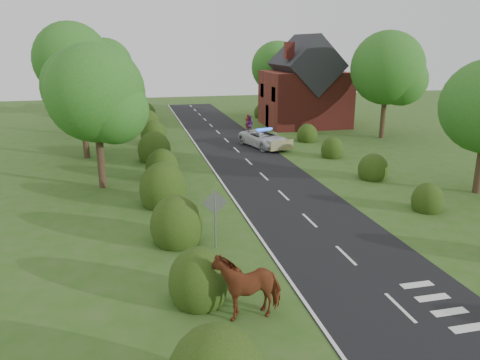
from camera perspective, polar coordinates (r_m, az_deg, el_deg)
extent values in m
plane|color=#2E5B17|center=(19.66, 12.78, -9.00)|extent=(120.00, 120.00, 0.00)
cube|color=black|center=(32.97, 1.49, 1.82)|extent=(6.00, 70.00, 0.02)
cube|color=white|center=(16.59, 18.93, -14.48)|extent=(0.12, 1.80, 0.01)
cube|color=white|center=(19.65, 12.78, -8.93)|extent=(0.12, 1.80, 0.01)
cube|color=white|center=(23.00, 8.48, -4.88)|extent=(0.12, 1.80, 0.01)
cube|color=white|center=(26.53, 5.33, -1.85)|extent=(0.12, 1.80, 0.01)
cube|color=white|center=(30.18, 2.93, 0.45)|extent=(0.12, 1.80, 0.01)
cube|color=white|center=(33.91, 1.06, 2.26)|extent=(0.12, 1.80, 0.01)
cube|color=white|center=(37.69, -0.44, 3.70)|extent=(0.12, 1.80, 0.01)
cube|color=white|center=(41.51, -1.67, 4.88)|extent=(0.12, 1.80, 0.01)
cube|color=white|center=(45.37, -2.70, 5.85)|extent=(0.12, 1.80, 0.01)
cube|color=white|center=(49.25, -3.56, 6.67)|extent=(0.12, 1.80, 0.01)
cube|color=white|center=(53.14, -4.31, 7.37)|extent=(0.12, 1.80, 0.01)
cube|color=white|center=(57.05, -4.95, 7.98)|extent=(0.12, 1.80, 0.01)
cube|color=white|center=(60.97, -5.51, 8.50)|extent=(0.12, 1.80, 0.01)
cube|color=white|center=(64.91, -6.01, 8.96)|extent=(0.12, 1.80, 0.01)
cube|color=white|center=(32.37, -3.48, 1.55)|extent=(0.12, 70.00, 0.01)
cube|color=white|center=(16.33, 26.13, -15.88)|extent=(1.20, 0.35, 0.01)
cube|color=white|center=(16.92, 24.19, -14.45)|extent=(1.20, 0.35, 0.01)
cube|color=white|center=(17.53, 22.40, -13.11)|extent=(1.20, 0.35, 0.01)
cube|color=white|center=(18.16, 20.76, -11.85)|extent=(1.20, 0.35, 0.01)
ellipsoid|color=#1B370D|center=(15.93, -5.08, -12.32)|extent=(2.00, 2.10, 2.40)
ellipsoid|color=#1B370D|center=(20.38, -7.70, -5.52)|extent=(2.30, 2.41, 2.70)
ellipsoid|color=#1B370D|center=(25.04, -9.33, -1.20)|extent=(2.50, 2.62, 3.00)
ellipsoid|color=#1B370D|center=(29.89, -9.46, 1.41)|extent=(2.10, 2.20, 2.50)
ellipsoid|color=#1B370D|center=(34.72, -10.40, 3.59)|extent=(2.40, 2.52, 2.80)
ellipsoid|color=#1B370D|center=(40.61, -10.46, 5.35)|extent=(2.20, 2.31, 2.60)
ellipsoid|color=#1B370D|center=(46.51, -11.12, 6.72)|extent=(2.30, 2.41, 2.70)
ellipsoid|color=#1B370D|center=(52.42, -11.53, 7.79)|extent=(2.40, 2.52, 2.80)
ellipsoid|color=#1B370D|center=(25.81, 21.87, -2.36)|extent=(1.60, 1.68, 1.90)
ellipsoid|color=#1B370D|center=(30.75, 15.91, 1.20)|extent=(1.90, 2.00, 2.10)
ellipsoid|color=#1B370D|center=(35.91, 11.19, 3.61)|extent=(1.70, 1.78, 2.00)
ellipsoid|color=#1B370D|center=(41.43, 8.18, 5.43)|extent=(1.80, 1.89, 2.00)
ellipsoid|color=#1B370D|center=(54.47, 2.62, 8.18)|extent=(1.70, 1.78, 2.00)
cylinder|color=#332316|center=(28.62, -16.65, 2.94)|extent=(0.44, 0.44, 3.96)
sphere|color=#1D5F1B|center=(28.05, -17.25, 10.11)|extent=(5.60, 5.60, 5.60)
sphere|color=#448129|center=(27.55, -15.11, 8.28)|extent=(3.92, 3.92, 3.92)
cylinder|color=#332316|center=(36.58, -18.38, 5.43)|extent=(0.44, 0.44, 3.74)
sphere|color=#1D5F1B|center=(36.14, -18.87, 10.72)|extent=(5.60, 5.60, 5.60)
sphere|color=#448129|center=(35.59, -17.23, 9.41)|extent=(3.92, 3.92, 3.92)
cylinder|color=#332316|center=(46.49, -19.34, 8.20)|extent=(0.44, 0.44, 4.84)
sphere|color=#1D5F1B|center=(46.14, -19.86, 13.61)|extent=(6.80, 6.80, 6.80)
sphere|color=#448129|center=(45.40, -18.29, 12.32)|extent=(4.76, 4.76, 4.76)
cylinder|color=#332316|center=(56.25, -15.78, 9.43)|extent=(0.44, 0.44, 4.18)
sphere|color=#1D5F1B|center=(55.96, -16.09, 13.29)|extent=(6.00, 6.00, 6.00)
sphere|color=#448129|center=(55.38, -14.93, 12.36)|extent=(4.20, 4.20, 4.20)
cylinder|color=#332316|center=(29.78, 27.24, 1.86)|extent=(0.44, 0.44, 3.52)
cylinder|color=#332316|center=(44.28, 17.07, 7.75)|extent=(0.44, 0.44, 4.40)
sphere|color=#1D5F1B|center=(43.91, 17.51, 12.91)|extent=(6.40, 6.40, 6.40)
sphere|color=#448129|center=(44.00, 19.11, 11.47)|extent=(4.48, 4.48, 4.48)
cylinder|color=#332316|center=(56.87, 4.45, 9.95)|extent=(0.44, 0.44, 3.96)
sphere|color=#1D5F1B|center=(56.59, 4.53, 13.57)|extent=(6.00, 6.00, 6.00)
sphere|color=#448129|center=(56.40, 5.74, 12.62)|extent=(4.20, 4.20, 4.20)
cylinder|color=gray|center=(19.51, -3.04, -5.28)|extent=(0.08, 0.08, 2.20)
cube|color=gray|center=(19.19, -3.08, -2.78)|extent=(1.06, 0.04, 1.06)
cube|color=maroon|center=(49.45, 7.86, 9.78)|extent=(8.00, 7.00, 5.50)
cube|color=black|center=(49.18, 8.02, 13.78)|extent=(5.94, 7.40, 5.94)
cube|color=maroon|center=(46.41, 6.02, 15.43)|extent=(0.80, 0.80, 1.60)
imported|color=#642F12|center=(15.17, 0.91, -12.97)|extent=(2.53, 1.53, 1.71)
imported|color=silver|center=(38.74, 2.98, 5.06)|extent=(3.70, 5.56, 1.42)
cube|color=yellow|center=(36.65, 5.15, 4.25)|extent=(2.05, 0.66, 0.78)
cube|color=blue|center=(38.59, 2.99, 6.21)|extent=(1.43, 0.67, 0.14)
imported|color=maroon|center=(46.56, 0.95, 7.08)|extent=(0.66, 0.53, 1.55)
imported|color=#4D1F58|center=(44.47, 1.13, 6.76)|extent=(1.02, 0.92, 1.74)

